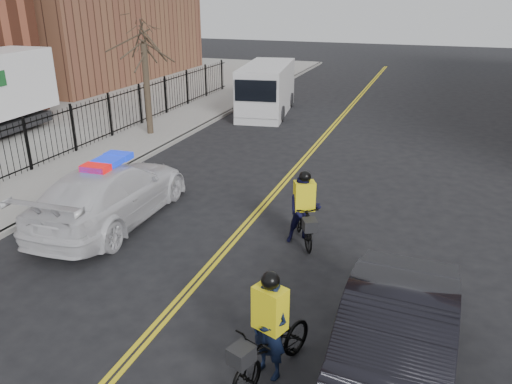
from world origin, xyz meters
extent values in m
plane|color=black|center=(0.00, 0.00, 0.00)|extent=(120.00, 120.00, 0.00)
cube|color=yellow|center=(-0.08, 8.00, 0.01)|extent=(0.10, 60.00, 0.01)
cube|color=yellow|center=(0.08, 8.00, 0.01)|extent=(0.10, 60.00, 0.01)
cube|color=gray|center=(-7.50, 8.00, 0.07)|extent=(3.00, 60.00, 0.15)
cube|color=gray|center=(-6.00, 8.00, 0.07)|extent=(0.20, 60.00, 0.15)
cylinder|color=#33281E|center=(-7.60, 10.00, 2.15)|extent=(0.28, 0.28, 4.00)
imported|color=white|center=(-3.75, 1.56, 0.86)|extent=(2.69, 6.04, 1.72)
cube|color=#0C26CC|center=(-3.75, 1.56, 1.80)|extent=(0.79, 1.61, 0.16)
imported|color=black|center=(4.53, -2.56, 0.85)|extent=(1.94, 5.20, 1.70)
cube|color=silver|center=(-4.13, 16.49, 1.31)|extent=(3.21, 6.43, 2.62)
cube|color=silver|center=(-3.72, 13.84, 1.08)|extent=(2.34, 1.25, 1.37)
cube|color=black|center=(-3.65, 13.39, 1.77)|extent=(2.04, 0.43, 1.03)
cylinder|color=black|center=(-4.92, 14.52, 0.40)|extent=(0.41, 0.83, 0.80)
cylinder|color=black|center=(-2.78, 14.86, 0.40)|extent=(0.41, 0.83, 0.80)
cylinder|color=black|center=(-5.48, 18.12, 0.40)|extent=(0.41, 0.83, 0.80)
cylinder|color=black|center=(-3.34, 18.46, 0.40)|extent=(0.41, 0.83, 0.80)
cylinder|color=black|center=(-14.27, 9.59, 0.51)|extent=(0.11, 0.11, 1.02)
imported|color=black|center=(2.51, -2.87, 0.54)|extent=(1.38, 2.18, 1.08)
imported|color=black|center=(2.51, -2.87, 0.93)|extent=(0.79, 0.65, 1.85)
cube|color=yellow|center=(2.51, -2.87, 1.33)|extent=(0.62, 0.52, 0.78)
sphere|color=black|center=(2.51, -2.87, 1.86)|extent=(0.31, 0.31, 0.31)
cube|color=black|center=(2.27, -3.54, 0.84)|extent=(0.45, 0.48, 0.29)
imported|color=black|center=(1.78, 2.13, 0.59)|extent=(1.40, 2.01, 1.19)
imported|color=black|center=(1.78, 2.13, 0.92)|extent=(1.11, 1.03, 1.84)
cube|color=yellow|center=(1.78, 2.13, 1.32)|extent=(0.63, 0.56, 0.77)
sphere|color=black|center=(1.78, 2.13, 1.85)|extent=(0.31, 0.31, 0.31)
cube|color=black|center=(2.11, 1.49, 0.83)|extent=(0.47, 0.49, 0.29)
camera|label=1|loc=(4.66, -9.46, 6.17)|focal=35.00mm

